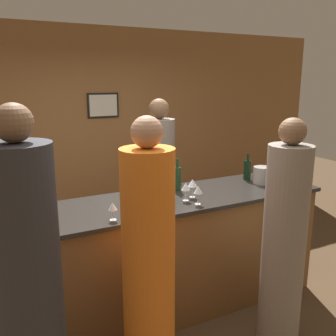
{
  "coord_description": "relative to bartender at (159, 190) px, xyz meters",
  "views": [
    {
      "loc": [
        -1.31,
        -2.79,
        2.11
      ],
      "look_at": [
        0.18,
        0.1,
        1.33
      ],
      "focal_mm": 40.0,
      "sensor_mm": 36.0,
      "label": 1
    }
  ],
  "objects": [
    {
      "name": "wine_glass_3",
      "position": [
        -0.18,
        -1.1,
        0.31
      ],
      "size": [
        0.07,
        0.07,
        0.16
      ],
      "color": "silver",
      "rests_on": "bar_counter"
    },
    {
      "name": "wine_bottle_0",
      "position": [
        -0.13,
        -0.65,
        0.31
      ],
      "size": [
        0.07,
        0.07,
        0.3
      ],
      "color": "#19381E",
      "rests_on": "bar_counter"
    },
    {
      "name": "guest_1",
      "position": [
        -0.85,
        -1.58,
        -0.01
      ],
      "size": [
        0.35,
        0.35,
        1.89
      ],
      "color": "orange",
      "rests_on": "ground_plane"
    },
    {
      "name": "wine_glass_0",
      "position": [
        -0.7,
        -0.96,
        0.32
      ],
      "size": [
        0.06,
        0.06,
        0.17
      ],
      "color": "silver",
      "rests_on": "bar_counter"
    },
    {
      "name": "guest_0",
      "position": [
        -1.6,
        -1.65,
        0.04
      ],
      "size": [
        0.36,
        0.36,
        2.0
      ],
      "color": "#2D2D33",
      "rests_on": "ground_plane"
    },
    {
      "name": "wine_glass_6",
      "position": [
        -0.93,
        -1.11,
        0.29
      ],
      "size": [
        0.07,
        0.07,
        0.14
      ],
      "color": "silver",
      "rests_on": "bar_counter"
    },
    {
      "name": "guest_2",
      "position": [
        0.23,
        -1.69,
        -0.03
      ],
      "size": [
        0.33,
        0.33,
        1.84
      ],
      "color": "gray",
      "rests_on": "ground_plane"
    },
    {
      "name": "back_wall",
      "position": [
        -0.45,
        1.44,
        0.51
      ],
      "size": [
        8.0,
        0.08,
        2.8
      ],
      "color": "olive",
      "rests_on": "ground_plane"
    },
    {
      "name": "wine_glass_5",
      "position": [
        -0.12,
        -0.91,
        0.32
      ],
      "size": [
        0.08,
        0.08,
        0.17
      ],
      "color": "silver",
      "rests_on": "bar_counter"
    },
    {
      "name": "bartender",
      "position": [
        0.0,
        0.0,
        0.0
      ],
      "size": [
        0.35,
        0.35,
        1.9
      ],
      "rotation": [
        0.0,
        0.0,
        3.14
      ],
      "color": "gray",
      "rests_on": "ground_plane"
    },
    {
      "name": "wine_bottle_1",
      "position": [
        0.71,
        -0.65,
        0.3
      ],
      "size": [
        0.08,
        0.08,
        0.28
      ],
      "color": "black",
      "rests_on": "bar_counter"
    },
    {
      "name": "ice_bucket",
      "position": [
        0.74,
        -0.83,
        0.27
      ],
      "size": [
        0.17,
        0.17,
        0.17
      ],
      "color": "#9E9993",
      "rests_on": "bar_counter"
    },
    {
      "name": "bar_counter",
      "position": [
        -0.45,
        -0.84,
        -0.35
      ],
      "size": [
        3.21,
        0.77,
        1.08
      ],
      "color": "brown",
      "rests_on": "ground_plane"
    },
    {
      "name": "wine_glass_1",
      "position": [
        -0.22,
        -0.97,
        0.31
      ],
      "size": [
        0.08,
        0.08,
        0.16
      ],
      "color": "silver",
      "rests_on": "bar_counter"
    },
    {
      "name": "wine_glass_2",
      "position": [
        -1.56,
        -1.08,
        0.31
      ],
      "size": [
        0.07,
        0.07,
        0.16
      ],
      "color": "silver",
      "rests_on": "bar_counter"
    },
    {
      "name": "ground_plane",
      "position": [
        -0.45,
        -0.84,
        -0.89
      ],
      "size": [
        14.0,
        14.0,
        0.0
      ],
      "primitive_type": "plane",
      "color": "#4C3823"
    }
  ]
}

